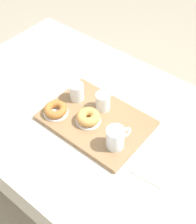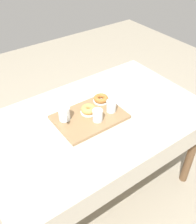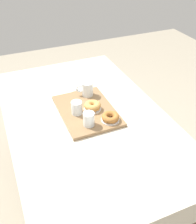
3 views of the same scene
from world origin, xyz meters
The scene contains 11 objects.
ground_plane centered at (0.00, 0.00, 0.00)m, with size 6.00×6.00×0.00m, color gray.
dining_table centered at (0.00, 0.00, 0.68)m, with size 1.54×0.95×0.78m.
serving_tray centered at (0.03, -0.02, 0.79)m, with size 0.46×0.33×0.02m, color olive.
tea_mug_left centered at (0.19, -0.08, 0.85)m, with size 0.08×0.11×0.10m.
water_glass_near centered at (-0.12, 0.02, 0.84)m, with size 0.07×0.07×0.08m.
water_glass_far centered at (0.01, 0.05, 0.84)m, with size 0.07×0.07×0.08m.
donut_plate_left centered at (-0.13, -0.11, 0.80)m, with size 0.11×0.11×0.01m, color white.
sugar_donut_left centered at (-0.13, -0.11, 0.82)m, with size 0.10×0.10×0.03m, color #A3662D.
donut_plate_right centered at (0.02, -0.05, 0.80)m, with size 0.11×0.11×0.01m, color white.
sugar_donut_right centered at (0.02, -0.05, 0.83)m, with size 0.10×0.10×0.04m, color tan.
paper_napkin centered at (0.36, -0.07, 0.78)m, with size 0.13×0.13×0.01m, color white.
Camera 3 is at (-1.23, 0.43, 1.76)m, focal length 42.06 mm.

